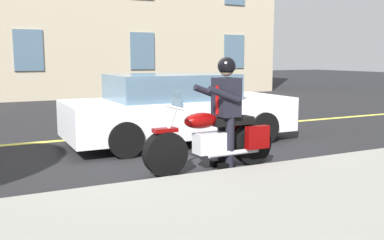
{
  "coord_description": "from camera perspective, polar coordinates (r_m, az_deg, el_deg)",
  "views": [
    {
      "loc": [
        2.87,
        7.24,
        1.74
      ],
      "look_at": [
        -0.17,
        1.13,
        0.75
      ],
      "focal_mm": 40.82,
      "sensor_mm": 36.0,
      "label": 1
    }
  ],
  "objects": [
    {
      "name": "ground_plane",
      "position": [
        7.98,
        -4.7,
        -4.37
      ],
      "size": [
        80.0,
        80.0,
        0.0
      ],
      "primitive_type": "plane",
      "color": "black"
    },
    {
      "name": "motorcycle_main",
      "position": [
        6.8,
        2.99,
        -2.68
      ],
      "size": [
        2.21,
        0.62,
        1.26
      ],
      "color": "black",
      "rests_on": "ground_plane"
    },
    {
      "name": "car_silver",
      "position": [
        8.87,
        -1.84,
        1.44
      ],
      "size": [
        4.6,
        1.92,
        1.4
      ],
      "color": "white",
      "rests_on": "ground_plane"
    },
    {
      "name": "lane_center_stripe",
      "position": [
        9.83,
        -9.03,
        -2.02
      ],
      "size": [
        60.0,
        0.16,
        0.01
      ],
      "primitive_type": "cube",
      "color": "#E5DB4C",
      "rests_on": "ground_plane"
    },
    {
      "name": "rider_main",
      "position": [
        6.81,
        4.38,
        2.3
      ],
      "size": [
        0.63,
        0.56,
        1.74
      ],
      "color": "black",
      "rests_on": "ground_plane"
    }
  ]
}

